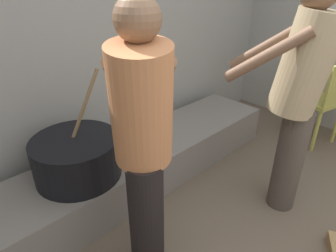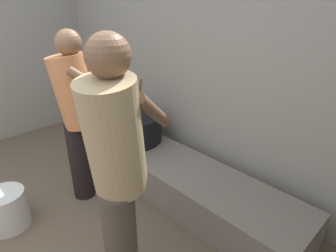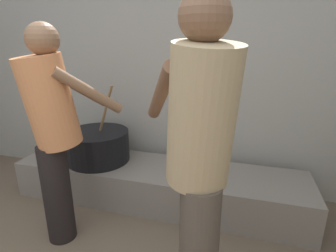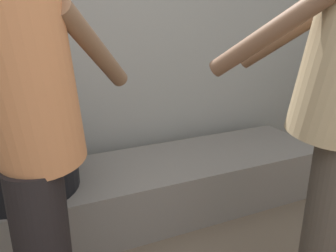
{
  "view_description": "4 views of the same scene",
  "coord_description": "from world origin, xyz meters",
  "views": [
    {
      "loc": [
        -1.19,
        0.2,
        1.63
      ],
      "look_at": [
        0.04,
        1.47,
        0.7
      ],
      "focal_mm": 31.61,
      "sensor_mm": 36.0,
      "label": 1
    },
    {
      "loc": [
        1.8,
        0.2,
        1.77
      ],
      "look_at": [
        0.39,
        1.55,
        0.89
      ],
      "focal_mm": 30.35,
      "sensor_mm": 36.0,
      "label": 2
    },
    {
      "loc": [
        0.84,
        -0.23,
        1.43
      ],
      "look_at": [
        0.42,
        1.21,
        0.96
      ],
      "focal_mm": 28.4,
      "sensor_mm": 36.0,
      "label": 3
    },
    {
      "loc": [
        -0.41,
        0.05,
        1.25
      ],
      "look_at": [
        0.01,
        1.01,
        0.9
      ],
      "focal_mm": 36.18,
      "sensor_mm": 36.0,
      "label": 4
    }
  ],
  "objects": [
    {
      "name": "cook_in_orange_shirt",
      "position": [
        -0.39,
        1.21,
        0.89
      ],
      "size": [
        0.66,
        0.71,
        1.55
      ],
      "color": "black",
      "rests_on": "ground_plane"
    },
    {
      "name": "bucket_white_plastic",
      "position": [
        -0.47,
        0.51,
        0.16
      ],
      "size": [
        0.33,
        0.33,
        0.33
      ],
      "primitive_type": "cylinder",
      "color": "silver",
      "rests_on": "ground_plane"
    },
    {
      "name": "cook_in_tan_shirt",
      "position": [
        0.67,
        0.9,
        0.94
      ],
      "size": [
        0.61,
        0.75,
        1.64
      ],
      "color": "#4C4238",
      "rests_on": "ground_plane"
    },
    {
      "name": "block_enclosure_rear",
      "position": [
        0.0,
        2.38,
        1.07
      ],
      "size": [
        4.93,
        0.2,
        2.14
      ],
      "primitive_type": "cube",
      "color": "#9E998E",
      "rests_on": "ground_plane"
    },
    {
      "name": "hearth_ledge",
      "position": [
        0.14,
        1.86,
        0.17
      ],
      "size": [
        2.65,
        0.6,
        0.34
      ],
      "primitive_type": "cube",
      "color": "slate",
      "rests_on": "ground_plane"
    },
    {
      "name": "cooking_pot_main",
      "position": [
        -0.46,
        1.86,
        0.49
      ],
      "size": [
        0.59,
        0.59,
        0.74
      ],
      "color": "black",
      "rests_on": "hearth_ledge"
    }
  ]
}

